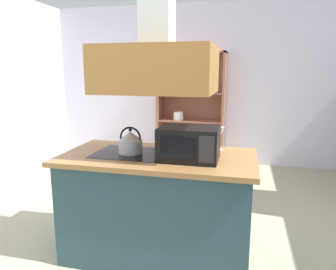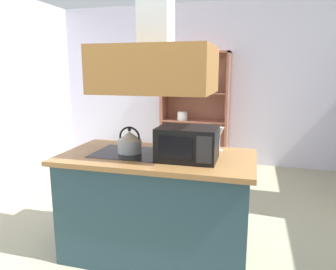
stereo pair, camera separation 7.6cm
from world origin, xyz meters
name	(u,v)px [view 1 (the left image)]	position (x,y,z in m)	size (l,w,h in m)	color
ground_plane	(186,252)	(0.00, 0.00, 0.00)	(7.80, 7.80, 0.00)	#9E9A7B
wall_back	(219,85)	(0.00, 3.00, 1.35)	(6.00, 0.12, 2.70)	silver
kitchen_island	(158,205)	(-0.24, -0.07, 0.45)	(1.60, 0.85, 0.90)	#254149
range_hood	(157,54)	(-0.24, -0.07, 1.72)	(0.90, 0.70, 1.29)	#A26B32
dish_cabinet	(191,116)	(-0.45, 2.78, 0.84)	(1.13, 0.40, 1.89)	#955741
kettle	(130,142)	(-0.48, -0.07, 1.00)	(0.20, 0.20, 0.23)	silver
cutting_board	(185,147)	(-0.06, 0.21, 0.91)	(0.34, 0.24, 0.02)	tan
microwave	(189,143)	(0.04, -0.15, 1.03)	(0.46, 0.35, 0.26)	black
wine_glass_on_counter	(220,133)	(0.25, 0.22, 1.05)	(0.08, 0.08, 0.21)	silver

